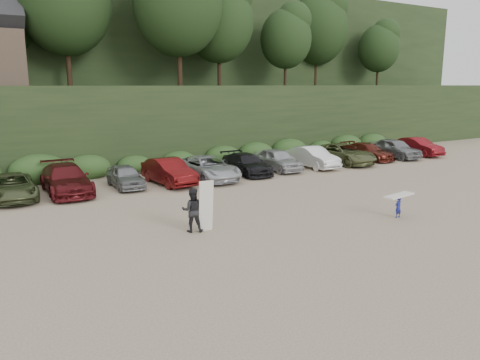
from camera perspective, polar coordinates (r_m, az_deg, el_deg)
ground at (r=22.14m, az=5.66°, el=-4.44°), size 120.00×120.00×0.00m
hillside_backdrop at (r=54.64m, az=-18.46°, el=16.39°), size 90.00×41.50×28.00m
parked_cars at (r=31.66m, az=-0.80°, el=1.88°), size 39.81×6.29×1.65m
child_surfer at (r=22.89m, az=18.76°, el=-2.55°), size 1.88×0.79×1.09m
adult_surfer at (r=19.66m, az=-5.67°, el=-3.63°), size 1.38×1.03×2.19m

